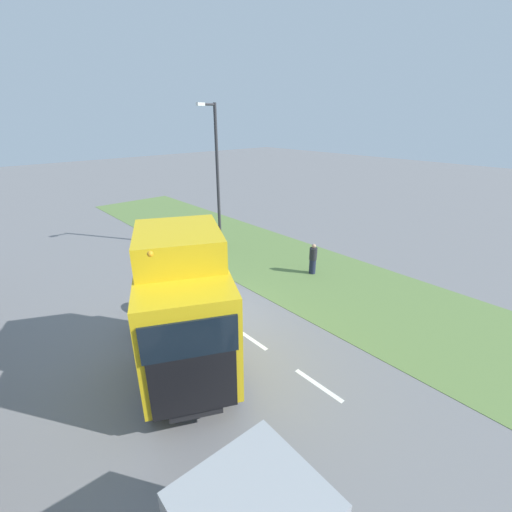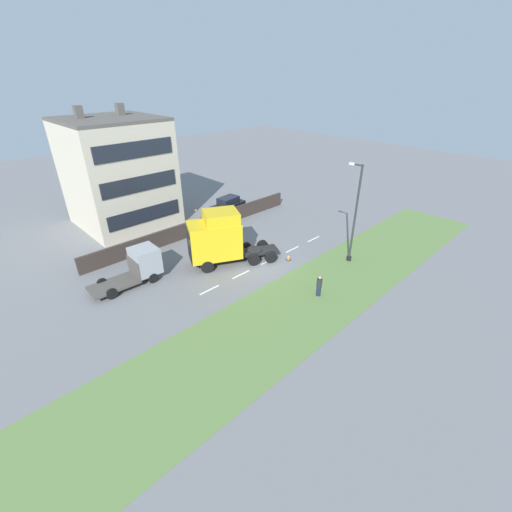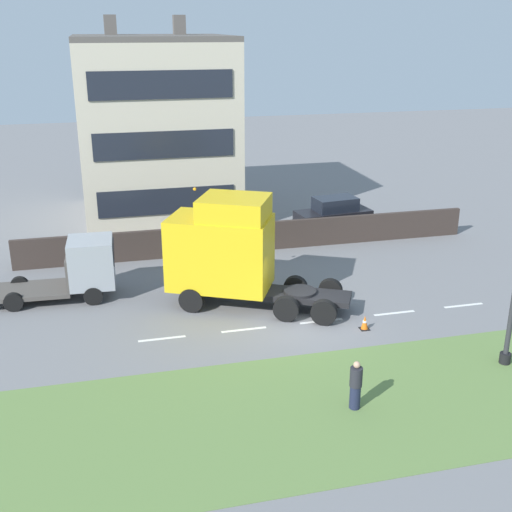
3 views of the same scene
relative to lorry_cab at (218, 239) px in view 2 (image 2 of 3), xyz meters
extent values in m
plane|color=slate|center=(-2.63, -2.61, -2.37)|extent=(120.00, 120.00, 0.00)
cube|color=#607F42|center=(-8.63, -2.61, -2.36)|extent=(7.00, 44.00, 0.01)
cube|color=white|center=(-2.63, -9.71, -2.37)|extent=(0.16, 1.80, 0.00)
cube|color=white|center=(-2.63, -6.51, -2.37)|extent=(0.16, 1.80, 0.00)
cube|color=white|center=(-2.63, -3.31, -2.37)|extent=(0.16, 1.80, 0.00)
cube|color=white|center=(-2.63, -0.11, -2.37)|extent=(0.16, 1.80, 0.00)
cube|color=white|center=(-2.63, 3.09, -2.37)|extent=(0.16, 1.80, 0.00)
cube|color=#382D28|center=(6.37, -2.61, -1.61)|extent=(0.25, 24.00, 1.52)
cube|color=beige|center=(14.38, 1.40, 2.83)|extent=(9.21, 8.85, 10.39)
cube|color=#1E232D|center=(9.73, 1.40, -0.29)|extent=(0.08, 7.52, 1.46)
cube|color=#1E232D|center=(9.73, 1.40, 2.83)|extent=(0.08, 7.52, 1.46)
cube|color=#1E232D|center=(9.73, 1.40, 5.94)|extent=(0.08, 7.52, 1.46)
cube|color=#56514C|center=(14.38, 1.40, 8.17)|extent=(9.21, 8.85, 0.30)
cube|color=#56514C|center=(15.30, 3.62, 8.87)|extent=(0.70, 0.70, 1.10)
cube|color=#56514C|center=(15.30, -0.37, 8.87)|extent=(0.70, 0.70, 1.10)
cube|color=black|center=(-0.63, -1.26, -1.71)|extent=(4.61, 7.38, 0.24)
cube|color=gold|center=(0.13, 0.26, -0.07)|extent=(4.07, 4.83, 3.02)
cube|color=black|center=(1.08, 2.16, -0.74)|extent=(1.90, 0.99, 1.69)
cube|color=black|center=(1.08, 2.16, 0.59)|extent=(2.01, 1.05, 0.97)
cube|color=gold|center=(-0.15, -0.29, 1.89)|extent=(3.30, 3.47, 0.90)
sphere|color=orange|center=(1.30, 1.08, 2.41)|extent=(0.14, 0.14, 0.14)
cylinder|color=black|center=(-1.40, -2.78, -1.53)|extent=(1.82, 1.82, 0.12)
cylinder|color=black|center=(-0.45, 1.62, -1.85)|extent=(0.75, 1.07, 1.04)
cylinder|color=black|center=(1.57, 0.61, -1.85)|extent=(0.75, 1.07, 1.04)
cylinder|color=black|center=(-2.24, -1.94, -1.85)|extent=(0.75, 1.07, 1.04)
cylinder|color=black|center=(-0.22, -2.95, -1.85)|extent=(0.75, 1.07, 1.04)
cylinder|color=black|center=(-2.92, -3.29, -1.85)|extent=(0.75, 1.07, 1.04)
cylinder|color=black|center=(-0.90, -4.31, -1.85)|extent=(0.75, 1.07, 1.04)
cube|color=#999EA3|center=(2.18, 5.54, -0.77)|extent=(2.08, 1.96, 2.05)
cube|color=black|center=(2.14, 4.58, -0.36)|extent=(1.77, 0.11, 0.74)
cube|color=#4C4742|center=(2.28, 8.23, -1.88)|extent=(2.15, 3.57, 0.18)
cube|color=#4C4742|center=(2.21, 6.54, -1.08)|extent=(2.02, 0.18, 1.43)
cylinder|color=black|center=(3.10, 5.51, -1.97)|extent=(0.27, 0.81, 0.80)
cylinder|color=black|center=(1.25, 5.58, -1.97)|extent=(0.27, 0.81, 0.80)
cylinder|color=black|center=(3.23, 8.74, -1.97)|extent=(0.27, 0.81, 0.80)
cylinder|color=black|center=(1.37, 8.81, -1.97)|extent=(0.27, 0.81, 0.80)
cube|color=black|center=(8.06, -7.73, -1.54)|extent=(2.23, 4.41, 1.12)
cube|color=black|center=(8.07, -7.84, -0.61)|extent=(1.74, 2.49, 0.75)
cylinder|color=black|center=(7.08, -6.46, -2.05)|extent=(0.28, 0.66, 0.64)
cylinder|color=black|center=(8.69, -6.27, -2.05)|extent=(0.28, 0.66, 0.64)
cylinder|color=black|center=(7.42, -9.20, -2.05)|extent=(0.28, 0.66, 0.64)
cylinder|color=black|center=(9.03, -9.00, -2.05)|extent=(0.28, 0.66, 0.64)
cylinder|color=black|center=(-7.42, -8.45, -2.17)|extent=(0.39, 0.39, 0.40)
cylinder|color=#2D2D33|center=(-7.42, -8.45, 1.79)|extent=(0.18, 0.18, 8.32)
cylinder|color=#2D2D33|center=(-6.97, -8.45, 5.85)|extent=(0.90, 0.12, 0.12)
cube|color=silver|center=(-6.52, -8.45, 5.85)|extent=(0.44, 0.20, 0.16)
cylinder|color=#1E233D|center=(-8.78, -2.24, -1.97)|extent=(0.34, 0.34, 0.79)
cylinder|color=#26262D|center=(-8.78, -2.24, -1.26)|extent=(0.39, 0.39, 0.63)
sphere|color=tan|center=(-8.78, -2.24, -0.84)|extent=(0.22, 0.22, 0.22)
cube|color=black|center=(-3.72, -4.71, -2.36)|extent=(0.36, 0.36, 0.03)
cone|color=orange|center=(-3.72, -4.71, -2.07)|extent=(0.28, 0.28, 0.55)
cylinder|color=white|center=(-3.72, -4.71, -2.04)|extent=(0.17, 0.17, 0.07)
camera|label=1|loc=(4.25, 7.93, 5.24)|focal=24.00mm
camera|label=2|loc=(-20.50, 15.51, 12.17)|focal=24.00mm
camera|label=3|loc=(-24.72, 4.87, 8.90)|focal=45.00mm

